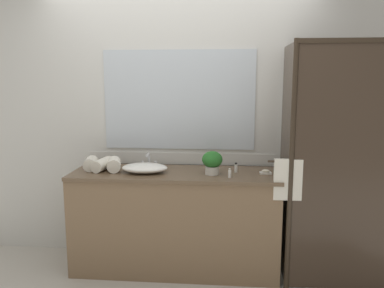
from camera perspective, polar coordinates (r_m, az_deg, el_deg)
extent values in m
plane|color=#B7B2A8|center=(3.71, -2.42, -17.77)|extent=(8.00, 8.00, 0.00)
cube|color=silver|center=(3.66, -1.87, 3.25)|extent=(4.40, 0.05, 2.60)
cube|color=silver|center=(3.68, -1.89, -2.14)|extent=(1.80, 0.01, 0.11)
cube|color=silver|center=(3.61, -1.95, 6.48)|extent=(1.40, 0.01, 0.92)
cube|color=brown|center=(3.54, -2.45, -11.43)|extent=(1.80, 0.56, 0.87)
cube|color=brown|center=(3.39, -2.53, -4.38)|extent=(1.80, 0.58, 0.03)
cylinder|color=#2D2319|center=(3.12, 14.39, -3.76)|extent=(0.04, 0.04, 2.00)
cube|color=#2D2319|center=(3.17, 24.36, 13.76)|extent=(1.00, 0.04, 0.04)
cube|color=#382B21|center=(3.24, 23.17, -3.75)|extent=(0.96, 0.01, 1.96)
cube|color=#382B21|center=(3.39, 13.62, -2.65)|extent=(0.01, 0.57, 1.96)
cylinder|color=#2D2319|center=(3.11, 14.04, -2.53)|extent=(0.32, 0.02, 0.02)
cube|color=silver|center=(3.14, 13.94, -5.12)|extent=(0.22, 0.04, 0.33)
ellipsoid|color=white|center=(3.39, -6.99, -3.51)|extent=(0.40, 0.28, 0.08)
cube|color=silver|center=(3.58, -6.34, -3.29)|extent=(0.17, 0.04, 0.02)
cylinder|color=silver|center=(3.57, -6.36, -2.30)|extent=(0.02, 0.02, 0.11)
cylinder|color=silver|center=(3.51, -6.54, -1.61)|extent=(0.02, 0.10, 0.02)
cylinder|color=silver|center=(3.59, -7.29, -2.81)|extent=(0.02, 0.02, 0.04)
cylinder|color=silver|center=(3.56, -5.40, -2.86)|extent=(0.02, 0.02, 0.04)
cylinder|color=beige|center=(3.30, 2.99, -3.88)|extent=(0.12, 0.12, 0.07)
ellipsoid|color=#246224|center=(3.28, 3.00, -2.28)|extent=(0.17, 0.17, 0.14)
cube|color=silver|center=(3.39, 10.77, -4.21)|extent=(0.10, 0.07, 0.01)
ellipsoid|color=silver|center=(3.38, 10.78, -3.91)|extent=(0.07, 0.04, 0.02)
cylinder|color=white|center=(3.39, 6.49, -3.56)|extent=(0.03, 0.03, 0.07)
cylinder|color=black|center=(3.38, 6.50, -2.86)|extent=(0.02, 0.02, 0.01)
cylinder|color=white|center=(3.21, 5.58, -4.39)|extent=(0.02, 0.02, 0.06)
cylinder|color=#B7B2A8|center=(3.20, 5.59, -3.71)|extent=(0.02, 0.02, 0.01)
cylinder|color=silver|center=(3.58, -14.68, -2.79)|extent=(0.15, 0.22, 0.11)
cylinder|color=silver|center=(3.53, -13.05, -2.94)|extent=(0.15, 0.27, 0.11)
cylinder|color=silver|center=(3.48, -11.41, -2.96)|extent=(0.16, 0.23, 0.12)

